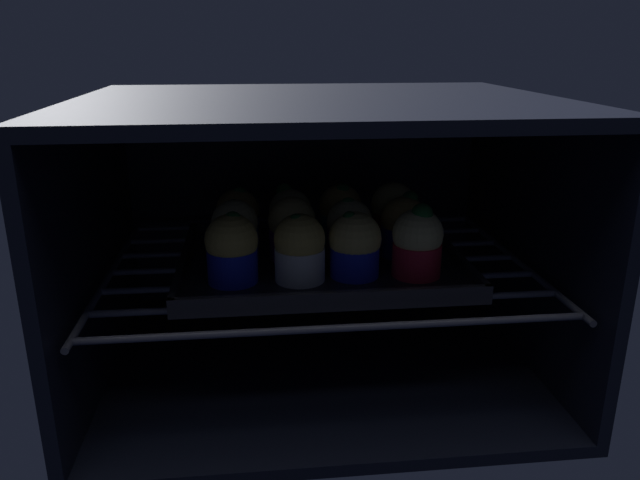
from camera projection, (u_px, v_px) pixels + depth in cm
name	position (u px, v px, depth cm)	size (l,w,h in cm)	color
oven_cavity	(315.00, 231.00, 84.48)	(59.00, 47.00, 37.00)	black
oven_rack	(319.00, 265.00, 81.54)	(54.80, 42.00, 0.80)	#444756
baking_tray	(320.00, 261.00, 79.70)	(35.64, 28.50, 2.20)	black
muffin_row0_col0	(232.00, 249.00, 70.47)	(6.20, 6.20, 8.43)	#1928B7
muffin_row0_col1	(300.00, 248.00, 70.92)	(6.00, 6.00, 8.17)	silver
muffin_row0_col2	(355.00, 245.00, 72.33)	(6.32, 6.32, 8.09)	#1928B7
muffin_row0_col3	(417.00, 242.00, 72.37)	(6.07, 6.07, 9.00)	red
muffin_row1_col0	(235.00, 231.00, 77.25)	(5.89, 5.89, 8.00)	#1928B7
muffin_row1_col1	(292.00, 229.00, 78.14)	(6.11, 6.11, 8.14)	#7A238C
muffin_row1_col2	(349.00, 229.00, 78.61)	(5.91, 5.91, 7.96)	#7A238C
muffin_row1_col3	(404.00, 227.00, 79.38)	(5.92, 5.92, 8.45)	#1928B7
muffin_row2_col0	(238.00, 217.00, 83.87)	(5.96, 5.96, 7.99)	#1928B7
muffin_row2_col1	(290.00, 216.00, 84.87)	(5.89, 5.89, 8.08)	#0C8C84
muffin_row2_col2	(340.00, 214.00, 85.11)	(5.94, 5.94, 8.37)	#0C8C84
muffin_row2_col3	(393.00, 212.00, 85.92)	(6.20, 6.20, 8.13)	red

